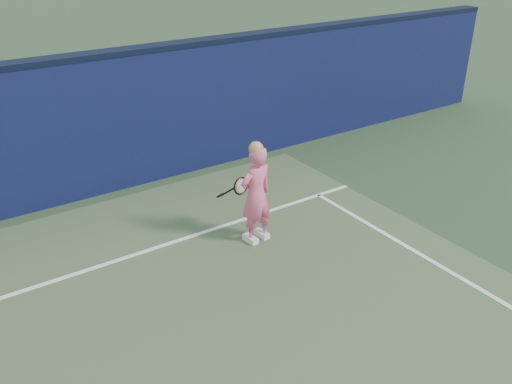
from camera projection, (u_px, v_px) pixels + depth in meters
backstop_wall at (6, 145)px, 9.09m from camera, size 24.00×0.40×2.50m
player at (256, 194)px, 8.41m from camera, size 0.63×0.46×1.69m
racket at (239, 187)px, 8.69m from camera, size 0.57×0.13×0.30m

